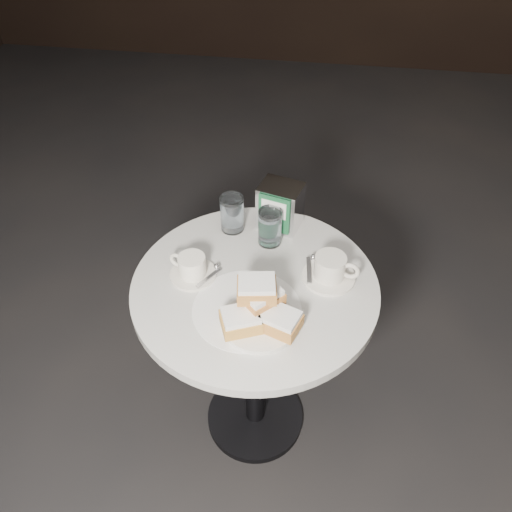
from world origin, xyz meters
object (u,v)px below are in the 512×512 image
Objects in this scene: cafe_table at (255,327)px; napkin_dispenser at (280,206)px; coffee_cup_left at (192,268)px; water_glass_right at (270,227)px; coffee_cup_right at (330,269)px; water_glass_left at (232,214)px; beignet_plate at (260,311)px.

napkin_dispenser reaches higher than cafe_table.
water_glass_right is (0.20, 0.18, 0.03)m from coffee_cup_left.
coffee_cup_right reaches higher than cafe_table.
water_glass_left is at bearing 159.73° from coffee_cup_right.
napkin_dispenser reaches higher than coffee_cup_right.
cafe_table is at bearing 103.89° from beignet_plate.
water_glass_left reaches higher than coffee_cup_right.
coffee_cup_right is at bearing -37.33° from napkin_dispenser.
water_glass_right is at bearing -88.48° from napkin_dispenser.
cafe_table is 0.36m from water_glass_left.
water_glass_left is at bearing 88.47° from coffee_cup_left.
coffee_cup_left is 0.35m from napkin_dispenser.
water_glass_right is at bearing -20.14° from water_glass_left.
coffee_cup_right is at bearing -34.67° from water_glass_right.
coffee_cup_right is at bearing 23.77° from coffee_cup_left.
cafe_table is at bearing -156.75° from coffee_cup_right.
napkin_dispenser is (0.04, 0.27, 0.27)m from cafe_table.
water_glass_right reaches higher than coffee_cup_left.
cafe_table is 3.37× the size of beignet_plate.
napkin_dispenser is at bearing 76.75° from water_glass_right.
napkin_dispenser reaches higher than beignet_plate.
cafe_table is 6.42× the size of water_glass_right.
coffee_cup_left is 0.24m from water_glass_left.
cafe_table is 0.29m from coffee_cup_left.
water_glass_right reaches higher than cafe_table.
water_glass_left is at bearing 111.02° from beignet_plate.
water_glass_left is at bearing -149.67° from napkin_dispenser.
water_glass_left is (-0.11, 0.23, 0.26)m from cafe_table.
coffee_cup_right is 0.28m from napkin_dispenser.
coffee_cup_right is at bearing -29.36° from water_glass_left.
napkin_dispenser reaches higher than water_glass_left.
coffee_cup_right is (0.21, 0.05, 0.23)m from cafe_table.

